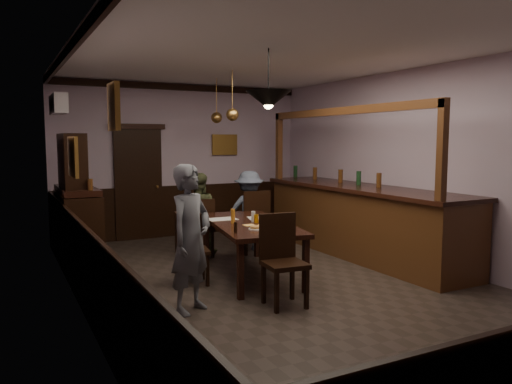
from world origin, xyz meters
TOP-DOWN VIEW (x-y plane):
  - room at (0.00, 0.00)m, footprint 5.01×8.01m
  - dining_table at (-0.16, 0.70)m, footprint 1.37×2.34m
  - chair_far_left at (-0.38, 2.03)m, footprint 0.48×0.48m
  - chair_far_right at (0.51, 1.86)m, footprint 0.51×0.51m
  - chair_near at (-0.40, -0.59)m, footprint 0.50×0.50m
  - chair_side at (-1.11, 0.67)m, footprint 0.48×0.48m
  - person_standing at (-1.41, -0.35)m, footprint 0.72×0.66m
  - person_seated_left at (-0.33, 2.30)m, footprint 0.79×0.70m
  - person_seated_right at (0.56, 2.14)m, footprint 1.01×0.81m
  - newspaper_left at (-0.40, 1.13)m, footprint 0.43×0.32m
  - newspaper_right at (0.17, 0.94)m, footprint 0.49×0.40m
  - napkin at (-0.27, 0.49)m, footprint 0.17×0.17m
  - saucer at (0.02, 0.14)m, footprint 0.15×0.15m
  - coffee_cup at (0.04, 0.13)m, footprint 0.09×0.09m
  - pastry_plate at (-0.33, 0.16)m, footprint 0.22×0.22m
  - pastry_ring_a at (-0.36, 0.16)m, footprint 0.13×0.13m
  - pastry_ring_b at (-0.27, 0.15)m, footprint 0.13×0.13m
  - soda_can at (-0.09, 0.63)m, footprint 0.07×0.07m
  - beer_glass at (-0.40, 0.75)m, footprint 0.06×0.06m
  - water_glass at (-0.09, 0.73)m, footprint 0.06×0.06m
  - pepper_mill at (-0.68, 0.06)m, footprint 0.04×0.04m
  - sideboard at (-2.21, 2.58)m, footprint 0.54×1.51m
  - bar_counter at (1.99, 0.93)m, footprint 1.00×4.30m
  - door_back at (-0.90, 3.95)m, footprint 0.90×0.06m
  - ac_unit at (-2.38, 2.90)m, footprint 0.20×0.85m
  - picture_left_small at (-2.46, -1.60)m, footprint 0.04×0.28m
  - picture_left_large at (-2.46, 0.80)m, footprint 0.04×0.62m
  - picture_back at (0.90, 3.96)m, footprint 0.55×0.04m
  - pendant_iron at (-0.30, -0.09)m, footprint 0.56×0.56m
  - pendant_brass_mid at (0.10, 1.83)m, footprint 0.20×0.20m
  - pendant_brass_far at (0.30, 2.95)m, footprint 0.20×0.20m

SIDE VIEW (x-z plane):
  - chair_side at x=-1.11m, z-range 0.05..0.99m
  - chair_far_left at x=-0.38m, z-range 0.05..1.00m
  - chair_near at x=-0.40m, z-range 0.05..1.10m
  - chair_far_right at x=0.51m, z-range 0.05..1.12m
  - bar_counter at x=1.99m, z-range -0.60..1.82m
  - person_seated_left at x=-0.33m, z-range 0.00..1.36m
  - person_seated_right at x=0.56m, z-range 0.00..1.37m
  - dining_table at x=-0.16m, z-range 0.31..1.06m
  - napkin at x=-0.27m, z-range 0.75..0.75m
  - newspaper_left at x=-0.40m, z-range 0.75..0.76m
  - newspaper_right at x=0.17m, z-range 0.75..0.76m
  - saucer at x=0.02m, z-range 0.75..0.76m
  - pastry_plate at x=-0.33m, z-range 0.75..0.76m
  - pastry_ring_a at x=-0.36m, z-range 0.77..0.81m
  - pastry_ring_b at x=-0.27m, z-range 0.77..0.81m
  - coffee_cup at x=0.04m, z-range 0.76..0.84m
  - sideboard at x=-2.21m, z-range -0.20..1.80m
  - soda_can at x=-0.09m, z-range 0.75..0.87m
  - pepper_mill at x=-0.68m, z-range 0.75..0.89m
  - person_standing at x=-1.41m, z-range 0.00..1.64m
  - water_glass at x=-0.09m, z-range 0.75..0.90m
  - beer_glass at x=-0.40m, z-range 0.75..0.95m
  - door_back at x=-0.90m, z-range 0.00..2.10m
  - room at x=0.00m, z-range -0.01..3.01m
  - picture_left_large at x=-2.46m, z-range 1.46..1.94m
  - picture_back at x=0.90m, z-range 1.59..2.01m
  - picture_left_small at x=-2.46m, z-range 1.97..2.33m
  - pendant_brass_mid at x=0.10m, z-range 1.89..2.70m
  - pendant_brass_far at x=0.30m, z-range 1.89..2.70m
  - pendant_iron at x=-0.30m, z-range 2.02..2.75m
  - ac_unit at x=-2.38m, z-range 2.30..2.60m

